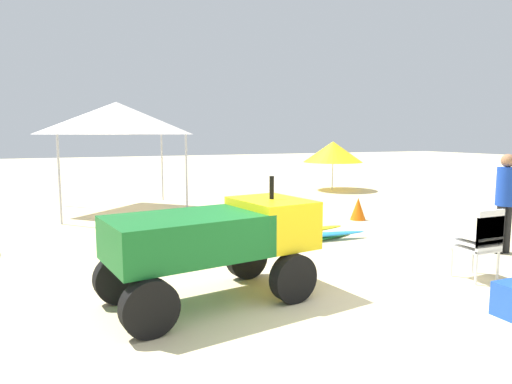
{
  "coord_description": "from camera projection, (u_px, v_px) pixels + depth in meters",
  "views": [
    {
      "loc": [
        -2.87,
        -4.17,
        2.02
      ],
      "look_at": [
        -0.15,
        2.07,
        1.16
      ],
      "focal_mm": 31.56,
      "sensor_mm": 36.0,
      "label": 1
    }
  ],
  "objects": [
    {
      "name": "ground",
      "position": [
        340.0,
        312.0,
        5.19
      ],
      "size": [
        80.0,
        80.0,
        0.0
      ],
      "primitive_type": "plane",
      "color": "beige"
    },
    {
      "name": "utility_cart",
      "position": [
        217.0,
        238.0,
        5.46
      ],
      "size": [
        2.7,
        1.63,
        1.5
      ],
      "color": "#146023",
      "rests_on": "ground"
    },
    {
      "name": "stacked_plastic_chairs",
      "position": [
        482.0,
        238.0,
        6.23
      ],
      "size": [
        0.48,
        0.48,
        1.02
      ],
      "color": "silver",
      "rests_on": "ground"
    },
    {
      "name": "surfboard_pile",
      "position": [
        307.0,
        236.0,
        8.59
      ],
      "size": [
        2.38,
        0.77,
        0.24
      ],
      "color": "green",
      "rests_on": "ground"
    },
    {
      "name": "lifeguard_near_left",
      "position": [
        506.0,
        197.0,
        7.65
      ],
      "size": [
        0.32,
        0.32,
        1.71
      ],
      "color": "black",
      "rests_on": "ground"
    },
    {
      "name": "popup_canopy",
      "position": [
        117.0,
        118.0,
        11.91
      ],
      "size": [
        3.0,
        3.0,
        2.9
      ],
      "color": "#B2B2B7",
      "rests_on": "ground"
    },
    {
      "name": "beach_umbrella_mid",
      "position": [
        333.0,
        152.0,
        16.6
      ],
      "size": [
        2.19,
        2.19,
        1.8
      ],
      "color": "beige",
      "rests_on": "ground"
    },
    {
      "name": "traffic_cone_near",
      "position": [
        173.0,
        245.0,
        7.42
      ],
      "size": [
        0.32,
        0.32,
        0.45
      ],
      "primitive_type": "cone",
      "color": "orange",
      "rests_on": "ground"
    },
    {
      "name": "traffic_cone_far",
      "position": [
        358.0,
        209.0,
        10.8
      ],
      "size": [
        0.38,
        0.38,
        0.54
      ],
      "primitive_type": "cone",
      "color": "orange",
      "rests_on": "ground"
    }
  ]
}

